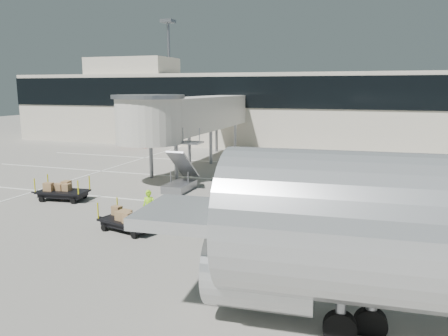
{
  "coord_description": "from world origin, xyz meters",
  "views": [
    {
      "loc": [
        10.08,
        -19.85,
        6.51
      ],
      "look_at": [
        2.23,
        3.18,
        2.0
      ],
      "focal_mm": 35.0,
      "sensor_mm": 36.0,
      "label": 1
    }
  ],
  "objects_px": {
    "baggage_tug": "(282,183)",
    "box_cart_near": "(127,220)",
    "suitcase_cart": "(264,179)",
    "belt_loader": "(137,140)",
    "ground_worker": "(149,207)",
    "minivan": "(353,167)",
    "box_cart_far": "(62,192)"
  },
  "relations": [
    {
      "from": "box_cart_near",
      "to": "minivan",
      "type": "height_order",
      "value": "minivan"
    },
    {
      "from": "baggage_tug",
      "to": "ground_worker",
      "type": "xyz_separation_m",
      "value": [
        -4.8,
        -8.24,
        0.21
      ]
    },
    {
      "from": "box_cart_near",
      "to": "baggage_tug",
      "type": "bearing_deg",
      "value": 74.15
    },
    {
      "from": "suitcase_cart",
      "to": "belt_loader",
      "type": "height_order",
      "value": "belt_loader"
    },
    {
      "from": "minivan",
      "to": "baggage_tug",
      "type": "bearing_deg",
      "value": -106.79
    },
    {
      "from": "ground_worker",
      "to": "box_cart_far",
      "type": "bearing_deg",
      "value": 144.39
    },
    {
      "from": "box_cart_near",
      "to": "ground_worker",
      "type": "xyz_separation_m",
      "value": [
        0.53,
        1.18,
        0.35
      ]
    },
    {
      "from": "box_cart_near",
      "to": "minivan",
      "type": "xyz_separation_m",
      "value": [
        9.34,
        14.59,
        0.55
      ]
    },
    {
      "from": "baggage_tug",
      "to": "box_cart_far",
      "type": "height_order",
      "value": "baggage_tug"
    },
    {
      "from": "baggage_tug",
      "to": "box_cart_near",
      "type": "bearing_deg",
      "value": -104.45
    },
    {
      "from": "baggage_tug",
      "to": "box_cart_far",
      "type": "bearing_deg",
      "value": -138.96
    },
    {
      "from": "baggage_tug",
      "to": "ground_worker",
      "type": "relative_size",
      "value": 1.72
    },
    {
      "from": "box_cart_near",
      "to": "belt_loader",
      "type": "height_order",
      "value": "belt_loader"
    },
    {
      "from": "box_cart_far",
      "to": "belt_loader",
      "type": "relative_size",
      "value": 0.91
    },
    {
      "from": "belt_loader",
      "to": "ground_worker",
      "type": "bearing_deg",
      "value": -49.76
    },
    {
      "from": "minivan",
      "to": "suitcase_cart",
      "type": "bearing_deg",
      "value": -126.18
    },
    {
      "from": "ground_worker",
      "to": "belt_loader",
      "type": "xyz_separation_m",
      "value": [
        -14.79,
        24.57,
        -0.16
      ]
    },
    {
      "from": "baggage_tug",
      "to": "box_cart_near",
      "type": "relative_size",
      "value": 0.87
    },
    {
      "from": "suitcase_cart",
      "to": "belt_loader",
      "type": "bearing_deg",
      "value": 119.12
    },
    {
      "from": "ground_worker",
      "to": "belt_loader",
      "type": "distance_m",
      "value": 28.68
    },
    {
      "from": "belt_loader",
      "to": "baggage_tug",
      "type": "bearing_deg",
      "value": -30.62
    },
    {
      "from": "suitcase_cart",
      "to": "minivan",
      "type": "height_order",
      "value": "minivan"
    },
    {
      "from": "box_cart_near",
      "to": "ground_worker",
      "type": "height_order",
      "value": "ground_worker"
    },
    {
      "from": "box_cart_near",
      "to": "belt_loader",
      "type": "xyz_separation_m",
      "value": [
        -14.26,
        25.75,
        0.19
      ]
    },
    {
      "from": "box_cart_near",
      "to": "box_cart_far",
      "type": "bearing_deg",
      "value": 164.25
    },
    {
      "from": "box_cart_far",
      "to": "ground_worker",
      "type": "relative_size",
      "value": 2.1
    },
    {
      "from": "belt_loader",
      "to": "suitcase_cart",
      "type": "bearing_deg",
      "value": -30.07
    },
    {
      "from": "baggage_tug",
      "to": "suitcase_cart",
      "type": "distance_m",
      "value": 2.22
    },
    {
      "from": "baggage_tug",
      "to": "box_cart_far",
      "type": "xyz_separation_m",
      "value": [
        -11.82,
        -5.77,
        -0.13
      ]
    },
    {
      "from": "box_cart_near",
      "to": "belt_loader",
      "type": "relative_size",
      "value": 0.86
    },
    {
      "from": "box_cart_far",
      "to": "minivan",
      "type": "distance_m",
      "value": 19.24
    },
    {
      "from": "baggage_tug",
      "to": "minivan",
      "type": "relative_size",
      "value": 0.59
    }
  ]
}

